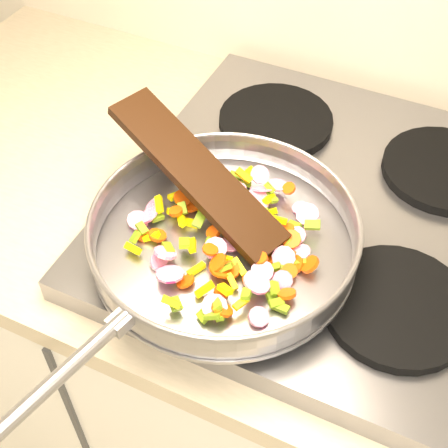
% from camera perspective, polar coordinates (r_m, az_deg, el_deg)
% --- Properties ---
extents(cooktop, '(0.60, 0.60, 0.04)m').
position_cam_1_polar(cooktop, '(0.95, 9.30, 0.94)').
color(cooktop, '#939399').
rests_on(cooktop, counter_top).
extents(grate_fl, '(0.19, 0.19, 0.02)m').
position_cam_1_polar(grate_fl, '(0.87, -2.20, -1.00)').
color(grate_fl, black).
rests_on(grate_fl, cooktop).
extents(grate_fr, '(0.19, 0.19, 0.02)m').
position_cam_1_polar(grate_fr, '(0.83, 15.56, -7.24)').
color(grate_fr, black).
rests_on(grate_fr, cooktop).
extents(grate_bl, '(0.19, 0.19, 0.02)m').
position_cam_1_polar(grate_bl, '(1.06, 4.75, 9.40)').
color(grate_bl, black).
rests_on(grate_bl, cooktop).
extents(grate_br, '(0.19, 0.19, 0.02)m').
position_cam_1_polar(grate_br, '(1.02, 19.50, 4.71)').
color(grate_br, black).
rests_on(grate_br, cooktop).
extents(saute_pan, '(0.40, 0.56, 0.06)m').
position_cam_1_polar(saute_pan, '(0.82, -0.09, -0.94)').
color(saute_pan, '#9E9EA5').
rests_on(saute_pan, grate_fl).
extents(vegetable_heap, '(0.28, 0.28, 0.04)m').
position_cam_1_polar(vegetable_heap, '(0.83, 0.55, -1.14)').
color(vegetable_heap, '#FFEA06').
rests_on(vegetable_heap, saute_pan).
extents(wooden_spatula, '(0.30, 0.17, 0.10)m').
position_cam_1_polar(wooden_spatula, '(0.85, -2.50, 4.74)').
color(wooden_spatula, black).
rests_on(wooden_spatula, saute_pan).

